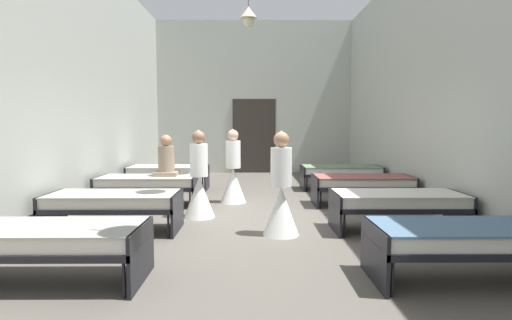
% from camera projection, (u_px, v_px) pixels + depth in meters
% --- Properties ---
extents(ground_plane, '(6.88, 13.19, 0.10)m').
position_uv_depth(ground_plane, '(256.00, 219.00, 6.82)').
color(ground_plane, '#59544C').
extents(room_shell, '(6.68, 12.79, 4.90)m').
position_uv_depth(room_shell, '(255.00, 80.00, 7.95)').
color(room_shell, '#B2B7AD').
rests_on(room_shell, ground).
extents(bed_left_row_0, '(1.90, 0.84, 0.57)m').
position_uv_depth(bed_left_row_0, '(47.00, 239.00, 3.92)').
color(bed_left_row_0, black).
rests_on(bed_left_row_0, ground).
extents(bed_right_row_0, '(1.90, 0.84, 0.57)m').
position_uv_depth(bed_right_row_0, '(467.00, 238.00, 3.96)').
color(bed_right_row_0, black).
rests_on(bed_right_row_0, ground).
extents(bed_left_row_1, '(1.90, 0.84, 0.57)m').
position_uv_depth(bed_left_row_1, '(114.00, 202.00, 5.81)').
color(bed_left_row_1, black).
rests_on(bed_left_row_1, ground).
extents(bed_right_row_1, '(1.90, 0.84, 0.57)m').
position_uv_depth(bed_right_row_1, '(398.00, 202.00, 5.85)').
color(bed_right_row_1, black).
rests_on(bed_right_row_1, ground).
extents(bed_left_row_2, '(1.90, 0.84, 0.57)m').
position_uv_depth(bed_left_row_2, '(148.00, 183.00, 7.70)').
color(bed_left_row_2, black).
rests_on(bed_left_row_2, ground).
extents(bed_right_row_2, '(1.90, 0.84, 0.57)m').
position_uv_depth(bed_right_row_2, '(362.00, 183.00, 7.74)').
color(bed_right_row_2, black).
rests_on(bed_right_row_2, ground).
extents(bed_left_row_3, '(1.90, 0.84, 0.57)m').
position_uv_depth(bed_left_row_3, '(168.00, 172.00, 9.60)').
color(bed_left_row_3, black).
rests_on(bed_left_row_3, ground).
extents(bed_right_row_3, '(1.90, 0.84, 0.57)m').
position_uv_depth(bed_right_row_3, '(341.00, 171.00, 9.63)').
color(bed_right_row_3, black).
rests_on(bed_right_row_3, ground).
extents(nurse_near_aisle, '(0.52, 0.52, 1.49)m').
position_uv_depth(nurse_near_aisle, '(199.00, 186.00, 6.70)').
color(nurse_near_aisle, white).
rests_on(nurse_near_aisle, ground).
extents(nurse_mid_aisle, '(0.52, 0.52, 1.49)m').
position_uv_depth(nurse_mid_aisle, '(281.00, 198.00, 5.63)').
color(nurse_mid_aisle, white).
rests_on(nurse_mid_aisle, ground).
extents(nurse_far_aisle, '(0.52, 0.52, 1.49)m').
position_uv_depth(nurse_far_aisle, '(233.00, 176.00, 7.99)').
color(nurse_far_aisle, white).
rests_on(nurse_far_aisle, ground).
extents(patient_seated_primary, '(0.44, 0.44, 0.80)m').
position_uv_depth(patient_seated_primary, '(166.00, 161.00, 7.76)').
color(patient_seated_primary, gray).
rests_on(patient_seated_primary, bed_left_row_2).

